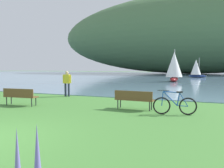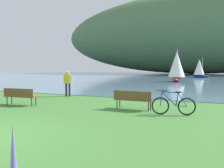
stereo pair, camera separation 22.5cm
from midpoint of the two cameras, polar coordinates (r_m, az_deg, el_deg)
The scene contains 8 objects.
bay_water at distance 53.67m, azimuth 15.93°, elevation 1.99°, with size 180.00×80.00×0.04m, color #6B8EA8.
distant_hillside at distance 74.88m, azimuth 18.89°, elevation 11.98°, with size 85.92×28.00×24.67m, color #4C7047.
park_bench_near_camera at distance 12.45m, azimuth -22.75°, elevation -2.67°, with size 1.83×0.62×0.88m.
park_bench_further_along at distance 10.42m, azimuth 4.94°, elevation -3.64°, with size 1.82×0.55×0.88m.
bicycle_beside_path at distance 9.61m, azimuth 14.91°, elevation -5.18°, with size 1.74×0.47×1.01m.
person_at_shoreline at distance 15.39m, azimuth -11.72°, elevation 0.53°, with size 0.61×0.27×1.71m.
sailboat_nearest_to_shore at distance 31.26m, azimuth 15.23°, elevation 4.32°, with size 2.30×3.75×4.35m.
sailboat_mid_bay at distance 45.41m, azimuth 20.37°, elevation 3.76°, with size 3.27×2.09×3.75m.
Camera 1 is at (5.50, -4.17, 1.94)m, focal length 36.16 mm.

